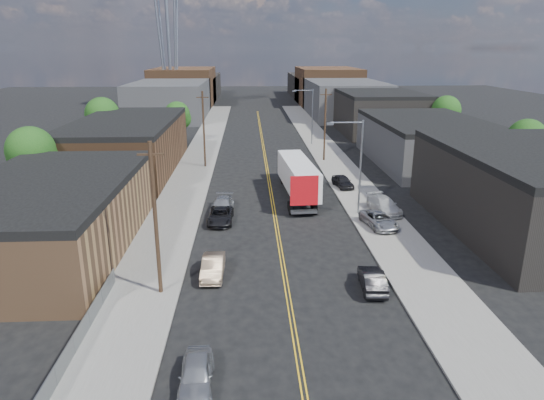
{
  "coord_description": "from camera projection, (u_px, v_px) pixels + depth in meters",
  "views": [
    {
      "loc": [
        -2.41,
        -18.44,
        15.19
      ],
      "look_at": [
        -0.41,
        21.98,
        2.5
      ],
      "focal_mm": 32.0,
      "sensor_mm": 36.0,
      "label": 1
    }
  ],
  "objects": [
    {
      "name": "utility_pole_left_far",
      "position": [
        204.0,
        129.0,
        63.19
      ],
      "size": [
        1.6,
        0.26,
        10.0
      ],
      "color": "black",
      "rests_on": "ground"
    },
    {
      "name": "car_right_lot_c",
      "position": [
        343.0,
        181.0,
        54.77
      ],
      "size": [
        2.3,
        4.15,
        1.34
      ],
      "primitive_type": "imported",
      "rotation": [
        0.0,
        0.0,
        0.19
      ],
      "color": "black",
      "rests_on": "sidewalk_right"
    },
    {
      "name": "utility_pole_left_near",
      "position": [
        155.0,
        219.0,
        29.84
      ],
      "size": [
        1.6,
        0.26,
        10.0
      ],
      "color": "black",
      "rests_on": "ground"
    },
    {
      "name": "industrial_right_a",
      "position": [
        535.0,
        191.0,
        41.26
      ],
      "size": [
        14.0,
        22.0,
        7.1
      ],
      "color": "black",
      "rests_on": "ground"
    },
    {
      "name": "tree_right_far",
      "position": [
        446.0,
        112.0,
        79.27
      ],
      "size": [
        4.85,
        4.76,
        7.91
      ],
      "color": "black",
      "rests_on": "ground"
    },
    {
      "name": "car_left_c",
      "position": [
        220.0,
        216.0,
        44.02
      ],
      "size": [
        2.32,
        4.79,
        1.32
      ],
      "primitive_type": "imported",
      "rotation": [
        0.0,
        0.0,
        -0.03
      ],
      "color": "black",
      "rests_on": "ground"
    },
    {
      "name": "streetlight_near",
      "position": [
        357.0,
        160.0,
        44.82
      ],
      "size": [
        3.39,
        0.25,
        9.0
      ],
      "color": "gray",
      "rests_on": "ground"
    },
    {
      "name": "warehouse_brown",
      "position": [
        127.0,
        145.0,
        62.33
      ],
      "size": [
        12.0,
        26.0,
        6.6
      ],
      "color": "#513420",
      "rests_on": "ground"
    },
    {
      "name": "skyline_left_c",
      "position": [
        192.0,
        87.0,
        153.66
      ],
      "size": [
        16.0,
        40.0,
        7.0
      ],
      "primitive_type": "cube",
      "color": "black",
      "rests_on": "ground"
    },
    {
      "name": "car_left_a",
      "position": [
        196.0,
        374.0,
        22.62
      ],
      "size": [
        1.65,
        3.92,
        1.32
      ],
      "primitive_type": "imported",
      "rotation": [
        0.0,
        0.0,
        0.02
      ],
      "color": "#A5A7AA",
      "rests_on": "ground"
    },
    {
      "name": "sidewalk_right",
      "position": [
        337.0,
        165.0,
        65.54
      ],
      "size": [
        5.0,
        140.0,
        0.15
      ],
      "primitive_type": "cube",
      "color": "slate",
      "rests_on": "ground"
    },
    {
      "name": "car_right_lot_b",
      "position": [
        384.0,
        205.0,
        46.28
      ],
      "size": [
        2.81,
        5.25,
        1.45
      ],
      "primitive_type": "imported",
      "rotation": [
        0.0,
        0.0,
        0.16
      ],
      "color": "#B2B2B2",
      "rests_on": "sidewalk_right"
    },
    {
      "name": "industrial_right_b",
      "position": [
        427.0,
        141.0,
        66.19
      ],
      "size": [
        14.0,
        24.0,
        6.1
      ],
      "color": "#323335",
      "rests_on": "ground"
    },
    {
      "name": "ground",
      "position": [
        263.0,
        145.0,
        79.41
      ],
      "size": [
        260.0,
        260.0,
        0.0
      ],
      "primitive_type": "plane",
      "color": "black",
      "rests_on": "ground"
    },
    {
      "name": "industrial_right_c",
      "position": [
        378.0,
        112.0,
        90.74
      ],
      "size": [
        14.0,
        22.0,
        7.6
      ],
      "color": "black",
      "rests_on": "ground"
    },
    {
      "name": "tree_right_near",
      "position": [
        527.0,
        141.0,
        56.49
      ],
      "size": [
        4.6,
        4.48,
        7.44
      ],
      "color": "black",
      "rests_on": "ground"
    },
    {
      "name": "skyline_left_b",
      "position": [
        184.0,
        87.0,
        134.15
      ],
      "size": [
        16.0,
        26.0,
        10.0
      ],
      "primitive_type": "cube",
      "color": "#513420",
      "rests_on": "ground"
    },
    {
      "name": "tree_left_mid",
      "position": [
        103.0,
        117.0,
        71.88
      ],
      "size": [
        5.1,
        5.04,
        8.37
      ],
      "color": "black",
      "rests_on": "ground"
    },
    {
      "name": "car_left_d",
      "position": [
        222.0,
        206.0,
        46.56
      ],
      "size": [
        2.33,
        5.06,
        1.43
      ],
      "primitive_type": "imported",
      "rotation": [
        0.0,
        0.0,
        -0.07
      ],
      "color": "#9EA0A3",
      "rests_on": "ground"
    },
    {
      "name": "tree_left_near",
      "position": [
        32.0,
        154.0,
        48.14
      ],
      "size": [
        4.85,
        4.76,
        7.91
      ],
      "color": "black",
      "rests_on": "ground"
    },
    {
      "name": "semi_truck",
      "position": [
        296.0,
        174.0,
        52.11
      ],
      "size": [
        3.46,
        15.52,
        4.02
      ],
      "rotation": [
        0.0,
        0.0,
        0.07
      ],
      "color": "silver",
      "rests_on": "ground"
    },
    {
      "name": "sidewalk_left",
      "position": [
        196.0,
        167.0,
        64.65
      ],
      "size": [
        5.0,
        140.0,
        0.15
      ],
      "primitive_type": "cube",
      "color": "slate",
      "rests_on": "ground"
    },
    {
      "name": "skyline_left_a",
      "position": [
        171.0,
        100.0,
        110.63
      ],
      "size": [
        16.0,
        30.0,
        8.0
      ],
      "primitive_type": "cube",
      "color": "#323335",
      "rests_on": "ground"
    },
    {
      "name": "streetlight_far",
      "position": [
        310.0,
        112.0,
        78.17
      ],
      "size": [
        3.39,
        0.25,
        9.0
      ],
      "color": "gray",
      "rests_on": "ground"
    },
    {
      "name": "utility_pole_right",
      "position": [
        325.0,
        125.0,
        66.82
      ],
      "size": [
        1.6,
        0.26,
        10.0
      ],
      "color": "black",
      "rests_on": "ground"
    },
    {
      "name": "car_right_lot_a",
      "position": [
        379.0,
        220.0,
        42.58
      ],
      "size": [
        3.01,
        5.01,
        1.3
      ],
      "primitive_type": "imported",
      "rotation": [
        0.0,
        0.0,
        0.19
      ],
      "color": "#999B9E",
      "rests_on": "sidewalk_right"
    },
    {
      "name": "car_left_b",
      "position": [
        213.0,
        267.0,
        33.63
      ],
      "size": [
        1.54,
        4.21,
        1.38
      ],
      "primitive_type": "imported",
      "rotation": [
        0.0,
        0.0,
        -0.02
      ],
      "color": "#8D755C",
      "rests_on": "ground"
    },
    {
      "name": "tree_left_far",
      "position": [
        178.0,
        116.0,
        79.29
      ],
      "size": [
        4.35,
        4.2,
        6.97
      ],
      "color": "black",
      "rests_on": "ground"
    },
    {
      "name": "skyline_right_b",
      "position": [
        327.0,
        86.0,
        136.03
      ],
      "size": [
        16.0,
        26.0,
        10.0
      ],
      "primitive_type": "cube",
      "color": "#513420",
      "rests_on": "ground"
    },
    {
      "name": "skyline_right_a",
      "position": [
        344.0,
        99.0,
        112.51
      ],
      "size": [
        16.0,
        30.0,
        8.0
      ],
      "primitive_type": "cube",
      "color": "#323335",
      "rests_on": "ground"
    },
    {
      "name": "warehouse_tan",
      "position": [
        49.0,
        215.0,
        37.7
      ],
      "size": [
        12.0,
        22.0,
        5.6
      ],
      "color": "brown",
      "rests_on": "ground"
    },
    {
      "name": "chainlink_fence",
      "position": [
        74.0,
        345.0,
        24.83
      ],
      "size": [
        0.05,
        16.0,
        1.22
      ],
      "color": "slate",
      "rests_on": "ground"
    },
    {
      "name": "skyline_right_c",
      "position": [
        317.0,
        86.0,
        155.54
      ],
      "size": [
        16.0,
        40.0,
        7.0
      ],
      "primitive_type": "cube",
      "color": "black",
      "rests_on": "ground"
    },
    {
      "name": "car_right_oncoming",
      "position": [
        372.0,
        280.0,
        31.8
      ],
      "size": [
        1.75,
        4.2,
        1.35
      ],
      "primitive_type": "imported",
      "rotation": [
        0.0,
        0.0,
        3.06
      ],
      "color": "black",
      "rests_on": "ground"
    },
    {
      "name": "centerline",
      "position": [
        267.0,
        167.0,
        65.11
      ],
      "size": [
        0.32,
        120.0,
        0.01
      ],
      "primitive_type": "cube",
      "color": "gold",
      "rests_on": "ground"
    }
  ]
}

